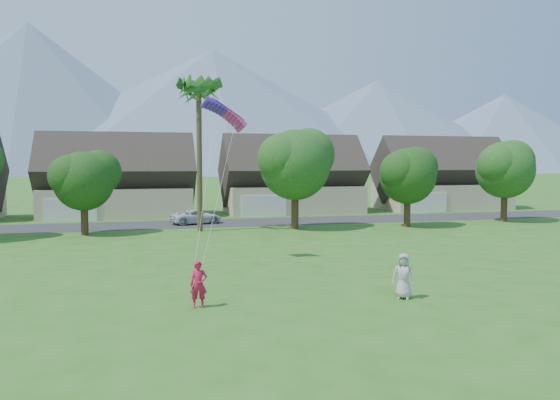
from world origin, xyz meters
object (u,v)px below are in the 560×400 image
object	(u,v)px
kite_flyer	(199,284)
parafoil_kite	(225,112)
watcher	(403,276)
parked_car	(196,217)

from	to	relation	value
kite_flyer	parafoil_kite	world-z (taller)	parafoil_kite
parafoil_kite	kite_flyer	bearing A→B (deg)	-105.55
parafoil_kite	watcher	bearing A→B (deg)	-60.92
watcher	parked_car	bearing A→B (deg)	131.48
kite_flyer	parked_car	xyz separation A→B (m)	(2.90, 29.24, -0.27)
parked_car	parafoil_kite	bearing A→B (deg)	162.80
kite_flyer	watcher	bearing A→B (deg)	-0.17
watcher	parked_car	distance (m)	30.47
kite_flyer	parked_car	size ratio (longest dim) A/B	0.39
watcher	parafoil_kite	world-z (taller)	parafoil_kite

